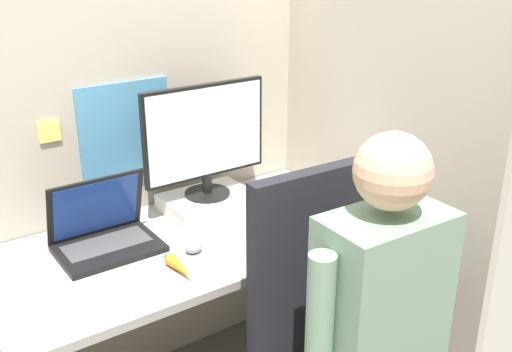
% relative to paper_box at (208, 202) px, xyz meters
% --- Properties ---
extents(cubicle_panel_back, '(1.88, 0.05, 1.68)m').
position_rel_paper_box_xyz_m(cubicle_panel_back, '(-0.18, 0.19, 0.08)').
color(cubicle_panel_back, '#B7AD99').
rests_on(cubicle_panel_back, ground).
extents(cubicle_panel_right, '(0.04, 1.31, 1.68)m').
position_rel_paper_box_xyz_m(cubicle_panel_right, '(0.53, -0.24, 0.08)').
color(cubicle_panel_right, '#B7AD99').
rests_on(cubicle_panel_right, ground).
extents(desk, '(1.38, 0.67, 0.73)m').
position_rel_paper_box_xyz_m(desk, '(-0.18, -0.17, -0.21)').
color(desk, '#9E9993').
rests_on(desk, ground).
extents(paper_box, '(0.33, 0.24, 0.06)m').
position_rel_paper_box_xyz_m(paper_box, '(0.00, 0.00, 0.00)').
color(paper_box, white).
rests_on(paper_box, desk).
extents(monitor, '(0.50, 0.17, 0.43)m').
position_rel_paper_box_xyz_m(monitor, '(-0.00, 0.00, 0.26)').
color(monitor, black).
rests_on(monitor, paper_box).
extents(laptop, '(0.33, 0.24, 0.25)m').
position_rel_paper_box_xyz_m(laptop, '(-0.45, -0.08, 0.02)').
color(laptop, black).
rests_on(laptop, desk).
extents(mouse, '(0.06, 0.05, 0.04)m').
position_rel_paper_box_xyz_m(mouse, '(-0.22, -0.28, -0.01)').
color(mouse, gray).
rests_on(mouse, desk).
extents(stapler, '(0.04, 0.12, 0.05)m').
position_rel_paper_box_xyz_m(stapler, '(0.40, -0.21, -0.00)').
color(stapler, black).
rests_on(stapler, desk).
extents(carrot_toy, '(0.04, 0.16, 0.04)m').
position_rel_paper_box_xyz_m(carrot_toy, '(-0.32, -0.37, -0.01)').
color(carrot_toy, orange).
rests_on(carrot_toy, desk).
extents(person, '(0.48, 0.42, 1.28)m').
position_rel_paper_box_xyz_m(person, '(-0.02, -0.98, -0.01)').
color(person, black).
rests_on(person, ground).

